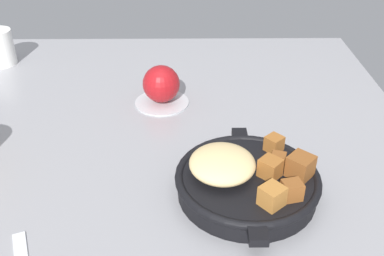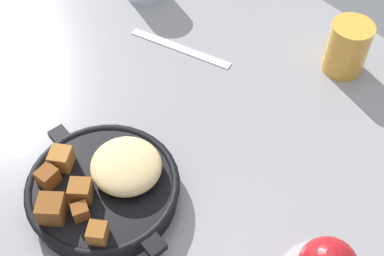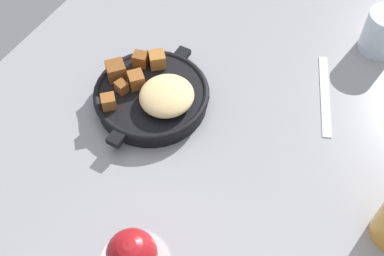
{
  "view_description": "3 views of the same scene",
  "coord_description": "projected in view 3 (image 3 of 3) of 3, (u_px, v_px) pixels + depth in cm",
  "views": [
    {
      "loc": [
        -54.48,
        -4.15,
        42.68
      ],
      "look_at": [
        0.79,
        -4.7,
        7.89
      ],
      "focal_mm": 42.16,
      "sensor_mm": 36.0,
      "label": 1
    },
    {
      "loc": [
        30.83,
        -26.6,
        59.36
      ],
      "look_at": [
        -1.16,
        0.27,
        7.94
      ],
      "focal_mm": 46.9,
      "sensor_mm": 36.0,
      "label": 2
    },
    {
      "loc": [
        40.2,
        19.97,
        66.98
      ],
      "look_at": [
        -0.67,
        -2.31,
        3.47
      ],
      "focal_mm": 44.5,
      "sensor_mm": 36.0,
      "label": 3
    }
  ],
  "objects": [
    {
      "name": "ground_plane",
      "position": [
        202.0,
        152.0,
        0.82
      ],
      "size": [
        114.17,
        88.17,
        2.4
      ],
      "primitive_type": "cube",
      "color": "gray"
    },
    {
      "name": "cast_iron_skillet",
      "position": [
        153.0,
        95.0,
        0.84
      ],
      "size": [
        24.91,
        20.65,
        6.45
      ],
      "color": "black",
      "rests_on": "ground_plane"
    },
    {
      "name": "red_apple",
      "position": [
        132.0,
        254.0,
        0.65
      ],
      "size": [
        7.12,
        7.12,
        7.12
      ],
      "primitive_type": "sphere",
      "color": "maroon",
      "rests_on": "saucer_plate"
    },
    {
      "name": "butter_knife",
      "position": [
        325.0,
        94.0,
        0.87
      ],
      "size": [
        18.63,
        8.57,
        0.36
      ],
      "primitive_type": "cube",
      "rotation": [
        0.0,
        0.0,
        0.37
      ],
      "color": "silver",
      "rests_on": "ground_plane"
    },
    {
      "name": "water_glass_short",
      "position": [
        383.0,
        32.0,
        0.91
      ],
      "size": [
        7.7,
        7.7,
        8.39
      ],
      "primitive_type": "cylinder",
      "color": "silver",
      "rests_on": "ground_plane"
    }
  ]
}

